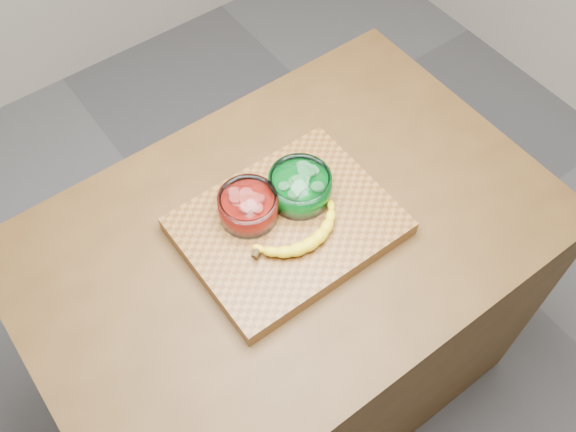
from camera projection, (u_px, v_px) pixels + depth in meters
ground at (288, 373)px, 2.18m from camera, size 3.50×3.50×0.00m
counter at (288, 317)px, 1.80m from camera, size 1.20×0.80×0.90m
cutting_board at (288, 226)px, 1.41m from camera, size 0.45×0.35×0.04m
bowl_red at (248, 206)px, 1.38m from camera, size 0.13×0.13×0.06m
bowl_green at (300, 187)px, 1.41m from camera, size 0.14×0.14×0.06m
banana at (303, 235)px, 1.36m from camera, size 0.24×0.11×0.03m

